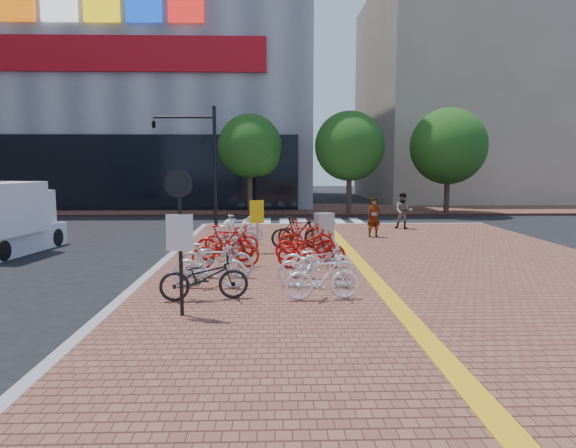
{
  "coord_description": "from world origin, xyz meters",
  "views": [
    {
      "loc": [
        -0.61,
        -13.52,
        3.12
      ],
      "look_at": [
        -0.16,
        2.03,
        1.3
      ],
      "focal_mm": 32.0,
      "sensor_mm": 36.0,
      "label": 1
    }
  ],
  "objects_px": {
    "bike_1": "(210,266)",
    "bike_10": "(317,260)",
    "bike_8": "(322,277)",
    "pedestrian_b": "(403,211)",
    "bike_9": "(317,266)",
    "bike_14": "(298,233)",
    "bike_4": "(225,243)",
    "bike_5": "(231,239)",
    "bike_11": "(312,250)",
    "utility_box": "(324,232)",
    "pedestrian_a": "(374,217)",
    "bike_13": "(306,238)",
    "bike_7": "(238,230)",
    "bike_3": "(226,250)",
    "bike_12": "(306,244)",
    "traffic_light_pole": "(187,144)",
    "box_truck": "(6,220)",
    "bike_6": "(236,235)",
    "bike_15": "(300,231)",
    "yellow_sign": "(257,217)",
    "notice_sign": "(180,225)",
    "bike_2": "(216,258)",
    "bike_0": "(204,277)"
  },
  "relations": [
    {
      "from": "bike_10",
      "to": "bike_13",
      "type": "xyz_separation_m",
      "value": [
        -0.07,
        3.56,
        0.05
      ]
    },
    {
      "from": "bike_7",
      "to": "pedestrian_a",
      "type": "bearing_deg",
      "value": -69.67
    },
    {
      "from": "bike_0",
      "to": "bike_5",
      "type": "bearing_deg",
      "value": -10.82
    },
    {
      "from": "bike_5",
      "to": "yellow_sign",
      "type": "relative_size",
      "value": 1.03
    },
    {
      "from": "utility_box",
      "to": "box_truck",
      "type": "relative_size",
      "value": 0.28
    },
    {
      "from": "bike_6",
      "to": "bike_15",
      "type": "relative_size",
      "value": 0.97
    },
    {
      "from": "box_truck",
      "to": "bike_1",
      "type": "bearing_deg",
      "value": -37.43
    },
    {
      "from": "bike_8",
      "to": "bike_11",
      "type": "distance_m",
      "value": 3.52
    },
    {
      "from": "bike_2",
      "to": "bike_7",
      "type": "distance_m",
      "value": 5.65
    },
    {
      "from": "bike_1",
      "to": "bike_10",
      "type": "height_order",
      "value": "bike_1"
    },
    {
      "from": "bike_2",
      "to": "traffic_light_pole",
      "type": "height_order",
      "value": "traffic_light_pole"
    },
    {
      "from": "bike_15",
      "to": "traffic_light_pole",
      "type": "bearing_deg",
      "value": 31.21
    },
    {
      "from": "bike_2",
      "to": "bike_13",
      "type": "distance_m",
      "value": 4.26
    },
    {
      "from": "pedestrian_b",
      "to": "utility_box",
      "type": "distance_m",
      "value": 7.23
    },
    {
      "from": "bike_12",
      "to": "box_truck",
      "type": "distance_m",
      "value": 10.69
    },
    {
      "from": "bike_7",
      "to": "pedestrian_b",
      "type": "height_order",
      "value": "pedestrian_b"
    },
    {
      "from": "bike_4",
      "to": "bike_7",
      "type": "bearing_deg",
      "value": 6.25
    },
    {
      "from": "bike_12",
      "to": "bike_13",
      "type": "xyz_separation_m",
      "value": [
        0.06,
        1.08,
        0.04
      ]
    },
    {
      "from": "traffic_light_pole",
      "to": "pedestrian_a",
      "type": "bearing_deg",
      "value": -25.49
    },
    {
      "from": "bike_9",
      "to": "bike_14",
      "type": "bearing_deg",
      "value": 6.09
    },
    {
      "from": "pedestrian_a",
      "to": "notice_sign",
      "type": "relative_size",
      "value": 0.57
    },
    {
      "from": "bike_6",
      "to": "bike_9",
      "type": "bearing_deg",
      "value": -163.41
    },
    {
      "from": "bike_8",
      "to": "bike_9",
      "type": "bearing_deg",
      "value": -5.34
    },
    {
      "from": "bike_4",
      "to": "bike_5",
      "type": "height_order",
      "value": "bike_4"
    },
    {
      "from": "bike_8",
      "to": "pedestrian_b",
      "type": "xyz_separation_m",
      "value": [
        4.92,
        12.32,
        0.33
      ]
    },
    {
      "from": "bike_11",
      "to": "utility_box",
      "type": "relative_size",
      "value": 1.52
    },
    {
      "from": "bike_3",
      "to": "traffic_light_pole",
      "type": "xyz_separation_m",
      "value": [
        -2.71,
        10.06,
        3.41
      ]
    },
    {
      "from": "bike_8",
      "to": "box_truck",
      "type": "bearing_deg",
      "value": 49.36
    },
    {
      "from": "pedestrian_a",
      "to": "bike_13",
      "type": "bearing_deg",
      "value": -139.2
    },
    {
      "from": "bike_3",
      "to": "bike_6",
      "type": "height_order",
      "value": "bike_3"
    },
    {
      "from": "bike_14",
      "to": "traffic_light_pole",
      "type": "relative_size",
      "value": 0.34
    },
    {
      "from": "bike_4",
      "to": "bike_8",
      "type": "xyz_separation_m",
      "value": [
        2.57,
        -4.66,
        -0.05
      ]
    },
    {
      "from": "bike_12",
      "to": "pedestrian_b",
      "type": "height_order",
      "value": "pedestrian_b"
    },
    {
      "from": "bike_1",
      "to": "bike_9",
      "type": "bearing_deg",
      "value": -84.01
    },
    {
      "from": "bike_3",
      "to": "bike_10",
      "type": "height_order",
      "value": "bike_3"
    },
    {
      "from": "bike_3",
      "to": "bike_11",
      "type": "bearing_deg",
      "value": -102.86
    },
    {
      "from": "bike_11",
      "to": "bike_15",
      "type": "bearing_deg",
      "value": -2.95
    },
    {
      "from": "traffic_light_pole",
      "to": "box_truck",
      "type": "height_order",
      "value": "traffic_light_pole"
    },
    {
      "from": "bike_10",
      "to": "bike_8",
      "type": "bearing_deg",
      "value": -171.11
    },
    {
      "from": "pedestrian_a",
      "to": "notice_sign",
      "type": "height_order",
      "value": "notice_sign"
    },
    {
      "from": "yellow_sign",
      "to": "bike_11",
      "type": "bearing_deg",
      "value": -57.52
    },
    {
      "from": "bike_2",
      "to": "bike_7",
      "type": "relative_size",
      "value": 1.09
    },
    {
      "from": "bike_13",
      "to": "bike_14",
      "type": "bearing_deg",
      "value": 12.07
    },
    {
      "from": "box_truck",
      "to": "bike_12",
      "type": "bearing_deg",
      "value": -13.67
    },
    {
      "from": "bike_0",
      "to": "bike_15",
      "type": "distance_m",
      "value": 8.28
    },
    {
      "from": "bike_15",
      "to": "notice_sign",
      "type": "distance_m",
      "value": 9.6
    },
    {
      "from": "bike_4",
      "to": "bike_6",
      "type": "height_order",
      "value": "bike_4"
    },
    {
      "from": "box_truck",
      "to": "bike_14",
      "type": "bearing_deg",
      "value": -1.64
    },
    {
      "from": "bike_13",
      "to": "pedestrian_a",
      "type": "distance_m",
      "value": 5.03
    },
    {
      "from": "bike_14",
      "to": "pedestrian_b",
      "type": "distance_m",
      "value": 7.49
    }
  ]
}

